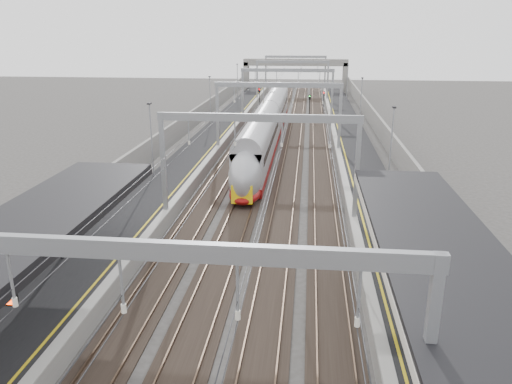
% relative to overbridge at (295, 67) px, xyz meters
% --- Properties ---
extents(platform_left, '(4.00, 120.00, 1.00)m').
position_rel_overbridge_xyz_m(platform_left, '(-8.00, -55.00, -4.81)').
color(platform_left, black).
rests_on(platform_left, ground).
extents(platform_right, '(4.00, 120.00, 1.00)m').
position_rel_overbridge_xyz_m(platform_right, '(8.00, -55.00, -4.81)').
color(platform_right, black).
rests_on(platform_right, ground).
extents(tracks, '(11.40, 140.00, 0.20)m').
position_rel_overbridge_xyz_m(tracks, '(0.00, -55.00, -5.26)').
color(tracks, black).
rests_on(tracks, ground).
extents(overhead_line, '(13.00, 140.00, 6.60)m').
position_rel_overbridge_xyz_m(overhead_line, '(0.00, -48.38, 0.83)').
color(overhead_line, gray).
rests_on(overhead_line, platform_left).
extents(canopy_right, '(4.40, 30.00, 4.24)m').
position_rel_overbridge_xyz_m(canopy_right, '(8.03, -97.01, -0.22)').
color(canopy_right, black).
rests_on(canopy_right, platform_right).
extents(overbridge, '(22.00, 2.20, 6.90)m').
position_rel_overbridge_xyz_m(overbridge, '(0.00, 0.00, 0.00)').
color(overbridge, slate).
rests_on(overbridge, ground).
extents(wall_left, '(0.30, 120.00, 3.20)m').
position_rel_overbridge_xyz_m(wall_left, '(-11.20, -55.00, -3.71)').
color(wall_left, slate).
rests_on(wall_left, ground).
extents(wall_right, '(0.30, 120.00, 3.20)m').
position_rel_overbridge_xyz_m(wall_right, '(11.20, -55.00, -3.71)').
color(wall_right, slate).
rests_on(wall_right, ground).
extents(train, '(2.50, 45.47, 3.95)m').
position_rel_overbridge_xyz_m(train, '(-1.50, -53.85, -3.36)').
color(train, maroon).
rests_on(train, ground).
extents(bench, '(0.88, 1.77, 0.89)m').
position_rel_overbridge_xyz_m(bench, '(8.15, -94.31, -3.78)').
color(bench, black).
rests_on(bench, platform_right).
extents(signal_green, '(0.32, 0.32, 3.48)m').
position_rel_overbridge_xyz_m(signal_green, '(-5.20, -24.94, -2.89)').
color(signal_green, black).
rests_on(signal_green, ground).
extents(signal_red_near, '(0.32, 0.32, 3.48)m').
position_rel_overbridge_xyz_m(signal_red_near, '(3.20, -33.28, -2.89)').
color(signal_red_near, black).
rests_on(signal_red_near, ground).
extents(signal_red_far, '(0.32, 0.32, 3.48)m').
position_rel_overbridge_xyz_m(signal_red_far, '(5.40, -28.60, -2.89)').
color(signal_red_far, black).
rests_on(signal_red_far, ground).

